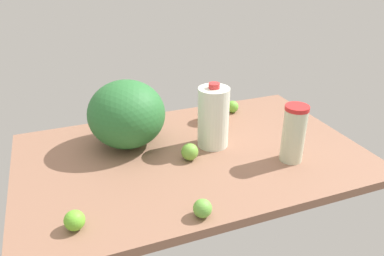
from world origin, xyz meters
TOP-DOWN VIEW (x-y plane):
  - countertop at (0.00, 0.00)cm, footprint 120.00×76.00cm
  - watermelon at (19.40, -14.63)cm, footprint 27.60×27.60cm
  - milk_jug at (-9.40, -3.20)cm, footprint 11.21×11.21cm
  - tumbler_cup at (-30.16, 16.16)cm, footprint 7.94×7.94cm
  - lime_loose at (9.57, 32.82)cm, footprint 5.25×5.25cm
  - lime_near_front at (2.18, 3.55)cm, footprint 5.93×5.93cm
  - orange_far_back at (-16.92, -22.14)cm, footprint 8.83×8.83cm
  - lime_beside_bowl at (42.42, 25.57)cm, footprint 5.48×5.48cm
  - lime_by_jug at (-29.45, -27.07)cm, footprint 5.23×5.23cm

SIDE VIEW (x-z plane):
  - countertop at x=0.00cm, z-range 0.00..3.00cm
  - lime_by_jug at x=-29.45cm, z-range 3.00..8.23cm
  - lime_loose at x=9.57cm, z-range 3.00..8.25cm
  - lime_beside_bowl at x=42.42cm, z-range 3.00..8.48cm
  - lime_near_front at x=2.18cm, z-range 3.00..8.93cm
  - orange_far_back at x=-16.92cm, z-range 3.00..11.83cm
  - tumbler_cup at x=-30.16cm, z-range 3.04..23.10cm
  - milk_jug at x=-9.40cm, z-range 2.22..26.18cm
  - watermelon at x=19.40cm, z-range 3.00..27.38cm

